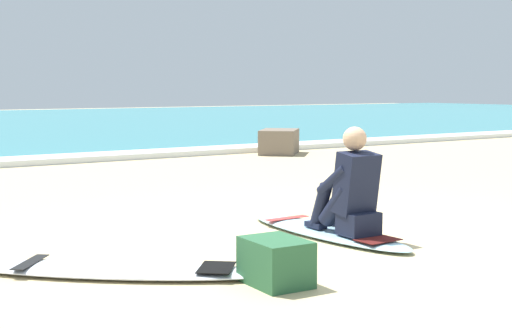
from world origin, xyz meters
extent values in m
plane|color=#CCB584|center=(0.00, 0.00, 0.00)|extent=(80.00, 80.00, 0.00)
cube|color=white|center=(0.00, 8.19, 0.06)|extent=(80.00, 0.90, 0.11)
ellipsoid|color=#9ED1E5|center=(-0.06, 0.34, 0.04)|extent=(0.57, 2.11, 0.07)
cube|color=red|center=(-0.07, 0.92, 0.07)|extent=(0.48, 0.11, 0.01)
cube|color=#4A1311|center=(-0.04, -0.34, 0.07)|extent=(0.37, 0.25, 0.01)
cube|color=black|center=(-0.05, -0.10, 0.18)|extent=(0.33, 0.27, 0.20)
cylinder|color=black|center=(-0.14, 0.09, 0.33)|extent=(0.16, 0.41, 0.43)
cylinder|color=black|center=(-0.15, 0.30, 0.30)|extent=(0.13, 0.26, 0.42)
cube|color=black|center=(-0.16, 0.37, 0.10)|extent=(0.11, 0.22, 0.05)
cylinder|color=black|center=(0.06, 0.09, 0.33)|extent=(0.16, 0.41, 0.43)
cylinder|color=black|center=(0.08, 0.29, 0.30)|extent=(0.13, 0.26, 0.42)
cube|color=black|center=(0.08, 0.36, 0.10)|extent=(0.11, 0.22, 0.05)
cube|color=black|center=(-0.05, -0.06, 0.53)|extent=(0.35, 0.30, 0.57)
sphere|color=tan|center=(-0.04, -0.03, 0.92)|extent=(0.21, 0.21, 0.21)
cylinder|color=black|center=(-0.18, 0.10, 0.55)|extent=(0.10, 0.40, 0.31)
cylinder|color=black|center=(0.10, 0.09, 0.55)|extent=(0.10, 0.40, 0.31)
ellipsoid|color=silver|center=(-2.24, 0.10, 0.04)|extent=(2.11, 1.92, 0.07)
cube|color=black|center=(-2.73, 0.53, 0.07)|extent=(0.39, 0.43, 0.01)
cube|color=black|center=(-1.67, -0.39, 0.07)|extent=(0.42, 0.43, 0.01)
cube|color=#756656|center=(4.41, 7.26, 0.25)|extent=(1.26, 1.27, 0.50)
cube|color=#285B38|center=(-1.43, -0.78, 0.16)|extent=(0.39, 0.50, 0.32)
camera|label=1|loc=(-4.31, -4.80, 1.37)|focal=51.16mm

